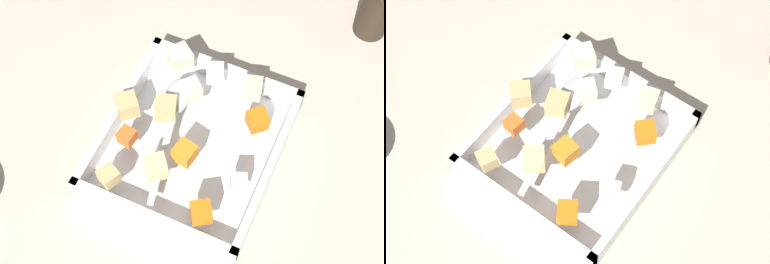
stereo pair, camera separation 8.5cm
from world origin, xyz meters
TOP-DOWN VIEW (x-y plane):
  - ground_plane at (0.00, 0.00)m, footprint 4.00×4.00m
  - baking_dish at (-0.01, -0.01)m, footprint 0.29×0.26m
  - carrot_chunk_far_right at (0.05, -0.10)m, footprint 0.04×0.04m
  - carrot_chunk_mid_right at (-0.05, -0.02)m, footprint 0.03×0.03m
  - carrot_chunk_center at (-0.06, 0.07)m, footprint 0.03×0.03m
  - carrot_chunk_far_left at (-0.12, -0.08)m, footprint 0.04×0.04m
  - potato_chunk_near_left at (-0.13, 0.06)m, footprint 0.03×0.03m
  - potato_chunk_corner_se at (-0.06, -0.11)m, footprint 0.03×0.03m
  - potato_chunk_corner_nw at (0.01, 0.04)m, footprint 0.04×0.04m
  - potato_chunk_heap_top at (-0.09, 0.01)m, footprint 0.04×0.04m
  - potato_chunk_back_center at (0.10, 0.06)m, footprint 0.05×0.05m
  - potato_chunk_near_right at (0.10, -0.01)m, footprint 0.04×0.04m
  - potato_chunk_corner_ne at (0.10, -0.07)m, footprint 0.04×0.04m
  - potato_chunk_front_center at (-0.01, 0.09)m, footprint 0.05×0.05m
  - potato_chunk_near_spoon at (0.05, 0.02)m, footprint 0.04×0.04m
  - serving_spoon at (0.03, 0.03)m, footprint 0.21×0.07m

SIDE VIEW (x-z plane):
  - ground_plane at x=0.00m, z-range 0.00..0.00m
  - baking_dish at x=-0.01m, z-range -0.01..0.04m
  - serving_spoon at x=0.03m, z-range 0.05..0.07m
  - potato_chunk_corner_se at x=-0.06m, z-range 0.05..0.08m
  - carrot_chunk_center at x=-0.06m, z-range 0.05..0.08m
  - potato_chunk_near_left at x=-0.13m, z-range 0.05..0.08m
  - potato_chunk_near_right at x=0.10m, z-range 0.05..0.08m
  - carrot_chunk_far_left at x=-0.12m, z-range 0.05..0.08m
  - carrot_chunk_far_right at x=0.05m, z-range 0.05..0.08m
  - carrot_chunk_mid_right at x=-0.05m, z-range 0.05..0.08m
  - potato_chunk_corner_ne at x=0.10m, z-range 0.05..0.08m
  - potato_chunk_near_spoon at x=0.05m, z-range 0.05..0.08m
  - potato_chunk_heap_top at x=-0.09m, z-range 0.05..0.08m
  - potato_chunk_front_center at x=-0.01m, z-range 0.05..0.08m
  - potato_chunk_corner_nw at x=0.01m, z-range 0.05..0.09m
  - potato_chunk_back_center at x=0.10m, z-range 0.05..0.09m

